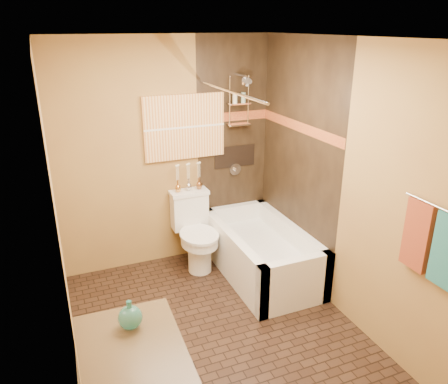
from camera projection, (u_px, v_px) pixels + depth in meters
floor at (219, 333)px, 3.91m from camera, size 3.00×3.00×0.00m
wall_left at (59, 230)px, 3.03m from camera, size 0.02×3.00×2.50m
wall_right at (343, 184)px, 3.89m from camera, size 0.02×3.00×2.50m
wall_back at (167, 155)px, 4.75m from camera, size 2.40×0.02×2.50m
wall_front at (331, 312)px, 2.17m from camera, size 2.40×0.02×2.50m
ceiling at (218, 38)px, 3.01m from camera, size 3.00×3.00×0.00m
alcove_tile_back at (233, 148)px, 5.02m from camera, size 0.85×0.01×2.50m
alcove_tile_right at (297, 162)px, 4.54m from camera, size 0.01×1.50×2.50m
mosaic_band_back at (233, 116)px, 4.88m from camera, size 0.85×0.01×0.10m
mosaic_band_right at (299, 127)px, 4.40m from camera, size 0.01×1.50×0.10m
alcove_niche at (235, 156)px, 5.06m from camera, size 0.50×0.01×0.25m
shower_fixtures at (239, 114)px, 4.79m from camera, size 0.24×0.33×1.16m
curtain_rod at (228, 91)px, 3.97m from camera, size 0.03×1.55×0.03m
towel_bar at (438, 207)px, 2.90m from camera, size 0.02×0.55×0.02m
towel_teal at (447, 252)px, 2.89m from camera, size 0.05×0.22×0.52m
towel_rust at (417, 235)px, 3.11m from camera, size 0.05×0.22×0.52m
sunset_painting at (184, 127)px, 4.70m from camera, size 0.90×0.04×0.70m
vanity_mirror at (66, 268)px, 2.09m from camera, size 0.01×1.00×0.90m
bathtub at (261, 256)px, 4.77m from camera, size 0.80×1.50×0.55m
toilet at (195, 231)px, 4.86m from camera, size 0.43×0.63×0.85m
teal_bottle at (130, 315)px, 2.61m from camera, size 0.17×0.17×0.23m
bud_vases at (188, 176)px, 4.82m from camera, size 0.31×0.07×0.31m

